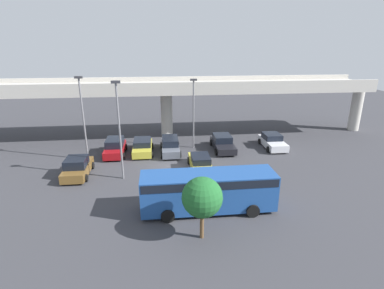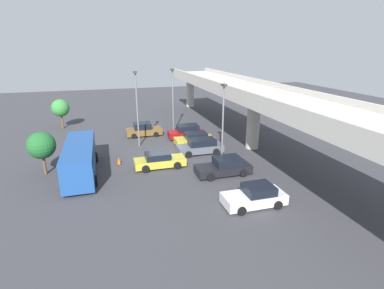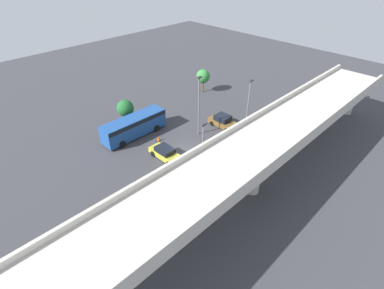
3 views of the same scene
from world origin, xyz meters
TOP-DOWN VIEW (x-y plane):
  - ground_plane at (0.00, 0.00)m, footprint 106.12×106.12m
  - highway_overpass at (0.00, 10.19)m, footprint 50.92×6.08m
  - parked_car_0 at (-8.18, -0.73)m, footprint 2.16×4.39m
  - parked_car_1 at (-5.59, 4.19)m, footprint 2.14×4.30m
  - parked_car_2 at (-2.78, 4.38)m, footprint 2.18×4.46m
  - parked_car_3 at (0.12, 4.14)m, footprint 2.03×4.82m
  - parked_car_4 at (2.64, -0.71)m, footprint 2.01×4.71m
  - parked_car_5 at (5.82, 4.50)m, footprint 2.25×4.87m
  - parked_car_6 at (11.45, 4.53)m, footprint 2.21×4.46m
  - shuttle_bus at (2.21, -7.63)m, footprint 9.13×2.73m
  - lamp_post_near_aisle at (-8.14, 3.13)m, footprint 0.70×0.35m
  - lamp_post_mid_lot at (2.75, 5.48)m, footprint 0.70×0.35m
  - lamp_post_by_overpass at (-4.19, -1.77)m, footprint 0.70×0.35m
  - tree_front_left at (-14.80, -10.93)m, footprint 2.34×2.34m
  - tree_front_centre at (1.34, -10.69)m, footprint 2.38×2.38m
  - traffic_cone at (0.82, -4.31)m, footprint 0.44×0.44m

SIDE VIEW (x-z plane):
  - ground_plane at x=0.00m, z-range 0.00..0.00m
  - traffic_cone at x=0.82m, z-range -0.02..0.68m
  - parked_car_4 at x=2.64m, z-range -0.04..1.41m
  - parked_car_6 at x=11.45m, z-range -0.06..1.45m
  - parked_car_2 at x=-2.78m, z-range -0.03..1.43m
  - parked_car_5 at x=5.82m, z-range -0.06..1.50m
  - parked_car_0 at x=-8.18m, z-range -0.08..1.59m
  - parked_car_3 at x=0.12m, z-range -0.03..1.57m
  - parked_car_1 at x=-5.59m, z-range -0.04..1.63m
  - shuttle_bus at x=2.21m, z-range 0.27..3.01m
  - tree_front_centre at x=1.34m, z-range 0.74..4.63m
  - tree_front_left at x=-14.80m, z-range 0.82..4.84m
  - lamp_post_mid_lot at x=2.75m, z-range 0.68..8.20m
  - lamp_post_near_aisle at x=-8.14m, z-range 0.69..8.85m
  - lamp_post_by_overpass at x=-4.19m, z-range 0.69..8.98m
  - highway_overpass at x=0.00m, z-range 2.19..9.15m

